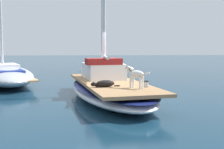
{
  "coord_description": "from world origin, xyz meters",
  "views": [
    {
      "loc": [
        -0.77,
        -10.72,
        1.91
      ],
      "look_at": [
        0.0,
        -1.0,
        1.01
      ],
      "focal_mm": 47.09,
      "sensor_mm": 36.0,
      "label": 1
    }
  ],
  "objects_px": {
    "sailboat_main": "(110,90)",
    "moored_boat_far_astern": "(105,66)",
    "moored_boat_port_side": "(4,74)",
    "dog_white": "(136,75)",
    "deck_winch": "(146,84)",
    "dog_black": "(104,84)"
  },
  "relations": [
    {
      "from": "dog_black",
      "to": "deck_winch",
      "type": "xyz_separation_m",
      "value": [
        1.32,
        -0.15,
        -0.01
      ]
    },
    {
      "from": "dog_white",
      "to": "moored_boat_port_side",
      "type": "xyz_separation_m",
      "value": [
        -5.87,
        6.95,
        -0.58
      ]
    },
    {
      "from": "dog_black",
      "to": "moored_boat_far_astern",
      "type": "xyz_separation_m",
      "value": [
        0.74,
        12.52,
        -0.22
      ]
    },
    {
      "from": "dog_white",
      "to": "moored_boat_port_side",
      "type": "height_order",
      "value": "moored_boat_port_side"
    },
    {
      "from": "sailboat_main",
      "to": "dog_black",
      "type": "distance_m",
      "value": 1.6
    },
    {
      "from": "moored_boat_far_astern",
      "to": "moored_boat_port_side",
      "type": "bearing_deg",
      "value": -133.73
    },
    {
      "from": "sailboat_main",
      "to": "dog_black",
      "type": "relative_size",
      "value": 7.97
    },
    {
      "from": "sailboat_main",
      "to": "dog_white",
      "type": "xyz_separation_m",
      "value": [
        0.65,
        -1.87,
        0.75
      ]
    },
    {
      "from": "dog_black",
      "to": "deck_winch",
      "type": "relative_size",
      "value": 4.52
    },
    {
      "from": "moored_boat_port_side",
      "to": "dog_white",
      "type": "bearing_deg",
      "value": -49.82
    },
    {
      "from": "sailboat_main",
      "to": "moored_boat_port_side",
      "type": "distance_m",
      "value": 7.28
    },
    {
      "from": "dog_black",
      "to": "dog_white",
      "type": "xyz_separation_m",
      "value": [
        0.95,
        -0.35,
        0.32
      ]
    },
    {
      "from": "sailboat_main",
      "to": "dog_white",
      "type": "height_order",
      "value": "dog_white"
    },
    {
      "from": "deck_winch",
      "to": "moored_boat_far_astern",
      "type": "relative_size",
      "value": 0.03
    },
    {
      "from": "sailboat_main",
      "to": "moored_boat_port_side",
      "type": "xyz_separation_m",
      "value": [
        -5.21,
        5.08,
        0.17
      ]
    },
    {
      "from": "dog_black",
      "to": "moored_boat_port_side",
      "type": "distance_m",
      "value": 8.24
    },
    {
      "from": "moored_boat_port_side",
      "to": "moored_boat_far_astern",
      "type": "relative_size",
      "value": 1.23
    },
    {
      "from": "dog_white",
      "to": "moored_boat_port_side",
      "type": "bearing_deg",
      "value": 130.18
    },
    {
      "from": "sailboat_main",
      "to": "moored_boat_far_astern",
      "type": "height_order",
      "value": "moored_boat_far_astern"
    },
    {
      "from": "deck_winch",
      "to": "dog_white",
      "type": "bearing_deg",
      "value": -151.92
    },
    {
      "from": "deck_winch",
      "to": "sailboat_main",
      "type": "bearing_deg",
      "value": 121.75
    },
    {
      "from": "sailboat_main",
      "to": "moored_boat_port_side",
      "type": "bearing_deg",
      "value": 135.73
    }
  ]
}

